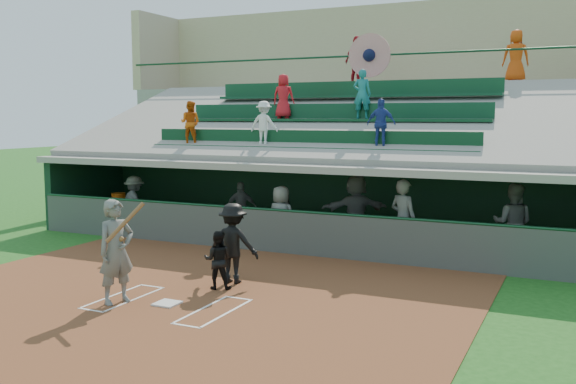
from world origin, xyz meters
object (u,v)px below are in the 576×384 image
at_px(batter_at_plate, 116,251).
at_px(water_cooler, 119,200).
at_px(catcher, 218,260).
at_px(white_table, 117,216).
at_px(home_plate, 167,303).

xyz_separation_m(batter_at_plate, water_cooler, (-5.46, 6.63, -0.12)).
relative_size(batter_at_plate, catcher, 1.65).
bearing_deg(white_table, batter_at_plate, -73.76).
bearing_deg(catcher, home_plate, 57.96).
relative_size(home_plate, catcher, 0.36).
relative_size(catcher, white_table, 1.66).
distance_m(batter_at_plate, water_cooler, 8.59).
xyz_separation_m(home_plate, batter_at_plate, (-0.90, -0.31, 0.97)).
xyz_separation_m(white_table, water_cooler, (0.07, 0.02, 0.53)).
height_order(white_table, water_cooler, water_cooler).
bearing_deg(catcher, white_table, -56.18).
relative_size(home_plate, water_cooler, 0.98).
distance_m(home_plate, batter_at_plate, 1.36).
bearing_deg(white_table, home_plate, -68.09).
bearing_deg(batter_at_plate, white_table, 129.96).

